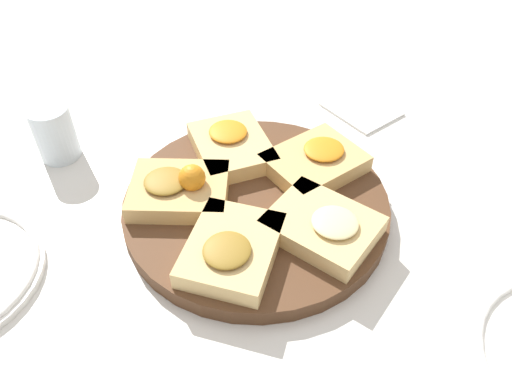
% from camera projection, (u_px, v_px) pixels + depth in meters
% --- Properties ---
extents(ground_plane, '(3.00, 3.00, 0.00)m').
position_uv_depth(ground_plane, '(256.00, 211.00, 0.72)').
color(ground_plane, silver).
extents(serving_board, '(0.37, 0.37, 0.02)m').
position_uv_depth(serving_board, '(256.00, 205.00, 0.71)').
color(serving_board, '#51331E').
rests_on(serving_board, ground_plane).
extents(focaccia_slice_0, '(0.16, 0.14, 0.04)m').
position_uv_depth(focaccia_slice_0, '(323.00, 226.00, 0.64)').
color(focaccia_slice_0, '#DBB775').
rests_on(focaccia_slice_0, serving_board).
extents(focaccia_slice_1, '(0.11, 0.13, 0.04)m').
position_uv_depth(focaccia_slice_1, '(315.00, 162.00, 0.74)').
color(focaccia_slice_1, tan).
rests_on(focaccia_slice_1, serving_board).
extents(focaccia_slice_2, '(0.16, 0.14, 0.04)m').
position_uv_depth(focaccia_slice_2, '(232.00, 146.00, 0.76)').
color(focaccia_slice_2, '#DBB775').
rests_on(focaccia_slice_2, serving_board).
extents(focaccia_slice_3, '(0.17, 0.17, 0.06)m').
position_uv_depth(focaccia_slice_3, '(180.00, 188.00, 0.69)').
color(focaccia_slice_3, tan).
rests_on(focaccia_slice_3, serving_board).
extents(focaccia_slice_4, '(0.17, 0.17, 0.04)m').
position_uv_depth(focaccia_slice_4, '(231.00, 249.00, 0.61)').
color(focaccia_slice_4, '#DBB775').
rests_on(focaccia_slice_4, serving_board).
extents(water_glass, '(0.06, 0.06, 0.09)m').
position_uv_depth(water_glass, '(54.00, 133.00, 0.78)').
color(water_glass, silver).
rests_on(water_glass, ground_plane).
extents(napkin_stack, '(0.12, 0.10, 0.01)m').
position_uv_depth(napkin_stack, '(362.00, 108.00, 0.90)').
color(napkin_stack, white).
rests_on(napkin_stack, ground_plane).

